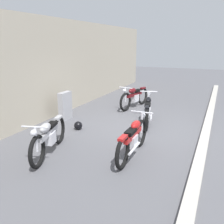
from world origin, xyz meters
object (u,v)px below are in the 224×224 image
(helmet, at_px, (78,125))
(motorcycle_red, at_px, (133,138))
(stone_marker, at_px, (65,106))
(motorcycle_black, at_px, (148,110))
(motorcycle_silver, at_px, (49,136))
(motorcycle_maroon, at_px, (134,97))

(helmet, bearing_deg, motorcycle_red, -115.71)
(stone_marker, xyz_separation_m, motorcycle_black, (0.77, -2.74, -0.02))
(stone_marker, bearing_deg, motorcycle_silver, -153.57)
(motorcycle_silver, xyz_separation_m, motorcycle_black, (3.29, -1.49, 0.01))
(motorcycle_silver, height_order, motorcycle_red, motorcycle_silver)
(helmet, relative_size, motorcycle_silver, 0.13)
(motorcycle_black, xyz_separation_m, motorcycle_red, (-2.54, -0.39, -0.02))
(stone_marker, relative_size, motorcycle_black, 0.46)
(motorcycle_red, bearing_deg, stone_marker, 60.16)
(motorcycle_black, height_order, motorcycle_maroon, motorcycle_black)
(stone_marker, xyz_separation_m, motorcycle_red, (-1.77, -3.12, -0.04))
(motorcycle_red, bearing_deg, motorcycle_black, 8.30)
(stone_marker, height_order, motorcycle_black, stone_marker)
(motorcycle_red, bearing_deg, motorcycle_silver, 111.46)
(helmet, xyz_separation_m, motorcycle_black, (1.50, -1.78, 0.34))
(helmet, relative_size, motorcycle_black, 0.12)
(motorcycle_silver, relative_size, motorcycle_red, 0.99)
(helmet, distance_m, motorcycle_red, 2.43)
(helmet, distance_m, motorcycle_maroon, 3.35)
(stone_marker, distance_m, motorcycle_maroon, 3.03)
(motorcycle_black, bearing_deg, motorcycle_maroon, 17.27)
(motorcycle_black, distance_m, motorcycle_maroon, 2.07)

